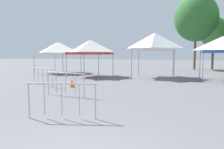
{
  "coord_description": "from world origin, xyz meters",
  "views": [
    {
      "loc": [
        1.87,
        -2.69,
        1.92
      ],
      "look_at": [
        -0.47,
        3.51,
        1.3
      ],
      "focal_mm": 35.59,
      "sensor_mm": 36.0,
      "label": 1
    }
  ],
  "objects_px": {
    "tree_behind_tents_center": "(214,32)",
    "crowd_barrier_near_person": "(65,79)",
    "canopy_tent_behind_center": "(58,48)",
    "tree_behind_tents_right": "(196,18)",
    "canopy_tent_far_left": "(154,42)",
    "canopy_tent_left_of_center": "(223,45)",
    "crowd_barrier_mid_lot": "(43,73)",
    "crowd_barrier_by_lift": "(62,94)",
    "canopy_tent_far_right": "(90,47)",
    "traffic_cone_lot_center": "(72,83)"
  },
  "relations": [
    {
      "from": "canopy_tent_far_left",
      "to": "crowd_barrier_by_lift",
      "type": "distance_m",
      "value": 12.9
    },
    {
      "from": "canopy_tent_behind_center",
      "to": "crowd_barrier_near_person",
      "type": "height_order",
      "value": "canopy_tent_behind_center"
    },
    {
      "from": "crowd_barrier_by_lift",
      "to": "crowd_barrier_mid_lot",
      "type": "bearing_deg",
      "value": 132.15
    },
    {
      "from": "canopy_tent_behind_center",
      "to": "crowd_barrier_by_lift",
      "type": "bearing_deg",
      "value": -55.5
    },
    {
      "from": "crowd_barrier_near_person",
      "to": "crowd_barrier_mid_lot",
      "type": "distance_m",
      "value": 3.8
    },
    {
      "from": "canopy_tent_far_left",
      "to": "crowd_barrier_near_person",
      "type": "relative_size",
      "value": 1.72
    },
    {
      "from": "canopy_tent_far_right",
      "to": "crowd_barrier_mid_lot",
      "type": "distance_m",
      "value": 6.33
    },
    {
      "from": "canopy_tent_far_right",
      "to": "traffic_cone_lot_center",
      "type": "xyz_separation_m",
      "value": [
        1.78,
        -6.04,
        -2.24
      ]
    },
    {
      "from": "crowd_barrier_mid_lot",
      "to": "crowd_barrier_by_lift",
      "type": "xyz_separation_m",
      "value": [
        4.93,
        -5.45,
        0.0
      ]
    },
    {
      "from": "crowd_barrier_near_person",
      "to": "crowd_barrier_mid_lot",
      "type": "relative_size",
      "value": 1.06
    },
    {
      "from": "canopy_tent_behind_center",
      "to": "tree_behind_tents_right",
      "type": "height_order",
      "value": "tree_behind_tents_right"
    },
    {
      "from": "tree_behind_tents_right",
      "to": "crowd_barrier_by_lift",
      "type": "distance_m",
      "value": 24.73
    },
    {
      "from": "canopy_tent_left_of_center",
      "to": "traffic_cone_lot_center",
      "type": "distance_m",
      "value": 10.96
    },
    {
      "from": "canopy_tent_behind_center",
      "to": "traffic_cone_lot_center",
      "type": "distance_m",
      "value": 10.52
    },
    {
      "from": "tree_behind_tents_center",
      "to": "traffic_cone_lot_center",
      "type": "height_order",
      "value": "tree_behind_tents_center"
    },
    {
      "from": "canopy_tent_behind_center",
      "to": "canopy_tent_far_right",
      "type": "height_order",
      "value": "canopy_tent_behind_center"
    },
    {
      "from": "canopy_tent_far_right",
      "to": "crowd_barrier_near_person",
      "type": "relative_size",
      "value": 1.51
    },
    {
      "from": "tree_behind_tents_center",
      "to": "crowd_barrier_by_lift",
      "type": "bearing_deg",
      "value": -102.75
    },
    {
      "from": "canopy_tent_left_of_center",
      "to": "crowd_barrier_mid_lot",
      "type": "xyz_separation_m",
      "value": [
        -10.35,
        -6.72,
        -1.82
      ]
    },
    {
      "from": "tree_behind_tents_right",
      "to": "crowd_barrier_by_lift",
      "type": "relative_size",
      "value": 4.52
    },
    {
      "from": "canopy_tent_behind_center",
      "to": "crowd_barrier_near_person",
      "type": "relative_size",
      "value": 1.68
    },
    {
      "from": "canopy_tent_far_right",
      "to": "tree_behind_tents_center",
      "type": "height_order",
      "value": "tree_behind_tents_center"
    },
    {
      "from": "tree_behind_tents_center",
      "to": "canopy_tent_behind_center",
      "type": "bearing_deg",
      "value": -143.15
    },
    {
      "from": "crowd_barrier_mid_lot",
      "to": "traffic_cone_lot_center",
      "type": "xyz_separation_m",
      "value": [
        1.98,
        0.04,
        -0.51
      ]
    },
    {
      "from": "tree_behind_tents_center",
      "to": "crowd_barrier_by_lift",
      "type": "height_order",
      "value": "tree_behind_tents_center"
    },
    {
      "from": "crowd_barrier_by_lift",
      "to": "crowd_barrier_near_person",
      "type": "bearing_deg",
      "value": 120.86
    },
    {
      "from": "canopy_tent_behind_center",
      "to": "tree_behind_tents_right",
      "type": "bearing_deg",
      "value": 38.67
    },
    {
      "from": "canopy_tent_far_left",
      "to": "tree_behind_tents_right",
      "type": "bearing_deg",
      "value": 74.69
    },
    {
      "from": "canopy_tent_far_right",
      "to": "canopy_tent_far_left",
      "type": "height_order",
      "value": "canopy_tent_far_left"
    },
    {
      "from": "canopy_tent_far_right",
      "to": "crowd_barrier_by_lift",
      "type": "distance_m",
      "value": 12.59
    },
    {
      "from": "canopy_tent_left_of_center",
      "to": "tree_behind_tents_right",
      "type": "relative_size",
      "value": 0.35
    },
    {
      "from": "canopy_tent_far_left",
      "to": "tree_behind_tents_right",
      "type": "height_order",
      "value": "tree_behind_tents_right"
    },
    {
      "from": "tree_behind_tents_center",
      "to": "crowd_barrier_near_person",
      "type": "distance_m",
      "value": 23.16
    },
    {
      "from": "tree_behind_tents_right",
      "to": "crowd_barrier_by_lift",
      "type": "height_order",
      "value": "tree_behind_tents_right"
    },
    {
      "from": "canopy_tent_far_right",
      "to": "crowd_barrier_near_person",
      "type": "bearing_deg",
      "value": -71.32
    },
    {
      "from": "canopy_tent_behind_center",
      "to": "traffic_cone_lot_center",
      "type": "relative_size",
      "value": 7.35
    },
    {
      "from": "tree_behind_tents_center",
      "to": "traffic_cone_lot_center",
      "type": "xyz_separation_m",
      "value": [
        -8.55,
        -19.25,
        -4.34
      ]
    },
    {
      "from": "canopy_tent_far_right",
      "to": "tree_behind_tents_center",
      "type": "bearing_deg",
      "value": 51.99
    },
    {
      "from": "tree_behind_tents_right",
      "to": "crowd_barrier_near_person",
      "type": "relative_size",
      "value": 4.36
    },
    {
      "from": "canopy_tent_left_of_center",
      "to": "canopy_tent_far_left",
      "type": "bearing_deg",
      "value": 173.76
    },
    {
      "from": "canopy_tent_far_right",
      "to": "canopy_tent_left_of_center",
      "type": "bearing_deg",
      "value": 3.59
    },
    {
      "from": "canopy_tent_far_left",
      "to": "canopy_tent_far_right",
      "type": "bearing_deg",
      "value": -167.23
    },
    {
      "from": "canopy_tent_left_of_center",
      "to": "tree_behind_tents_center",
      "type": "xyz_separation_m",
      "value": [
        0.18,
        12.57,
        2.01
      ]
    },
    {
      "from": "canopy_tent_far_right",
      "to": "canopy_tent_far_left",
      "type": "relative_size",
      "value": 0.88
    },
    {
      "from": "canopy_tent_far_right",
      "to": "crowd_barrier_mid_lot",
      "type": "relative_size",
      "value": 1.6
    },
    {
      "from": "crowd_barrier_mid_lot",
      "to": "crowd_barrier_by_lift",
      "type": "relative_size",
      "value": 0.98
    },
    {
      "from": "canopy_tent_behind_center",
      "to": "canopy_tent_far_right",
      "type": "bearing_deg",
      "value": -23.78
    },
    {
      "from": "canopy_tent_behind_center",
      "to": "tree_behind_tents_center",
      "type": "distance_m",
      "value": 18.77
    },
    {
      "from": "tree_behind_tents_right",
      "to": "crowd_barrier_near_person",
      "type": "xyz_separation_m",
      "value": [
        -5.41,
        -20.67,
        -5.53
      ]
    },
    {
      "from": "crowd_barrier_near_person",
      "to": "crowd_barrier_by_lift",
      "type": "distance_m",
      "value": 3.69
    }
  ]
}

